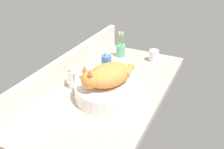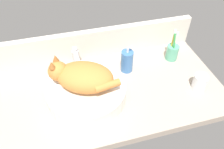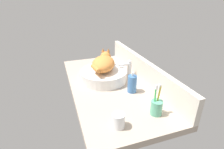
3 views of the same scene
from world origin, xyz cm
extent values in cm
cube|color=#B2A08E|center=(0.00, 0.00, -2.00)|extent=(119.02, 58.01, 4.00)
cube|color=silver|center=(0.00, 27.21, 8.27)|extent=(119.02, 3.60, 16.54)
cylinder|color=white|center=(-7.29, -2.76, 4.07)|extent=(36.30, 36.30, 8.13)
ellipsoid|color=orange|center=(-7.29, -2.76, 13.63)|extent=(29.86, 26.02, 11.00)
sphere|color=orange|center=(-18.04, 2.29, 15.13)|extent=(8.80, 8.80, 8.80)
cone|color=#A4632D|center=(-19.88, 0.73, 20.53)|extent=(2.80, 2.80, 3.20)
cone|color=#A4632D|center=(-18.00, 4.71, 20.53)|extent=(2.80, 2.80, 3.20)
cylinder|color=orange|center=(0.70, -10.74, 14.13)|extent=(11.37, 4.92, 3.20)
cylinder|color=silver|center=(-8.62, 19.89, 5.50)|extent=(3.60, 3.60, 11.00)
cylinder|color=silver|center=(-8.33, 14.90, 10.40)|extent=(2.78, 10.11, 2.20)
sphere|color=silver|center=(-8.62, 19.89, 12.20)|extent=(2.80, 2.80, 2.80)
cylinder|color=#3F72B2|center=(16.50, 10.69, 6.00)|extent=(6.36, 6.36, 12.01)
cylinder|color=silver|center=(16.50, 10.69, 13.41)|extent=(1.20, 1.20, 2.80)
cylinder|color=silver|center=(17.70, 10.69, 14.81)|extent=(2.20, 1.00, 1.00)
cylinder|color=#5BB28E|center=(43.71, 13.07, 4.29)|extent=(6.59, 6.59, 8.57)
cylinder|color=green|center=(43.17, 11.81, 8.90)|extent=(2.90, 1.75, 17.01)
cube|color=white|center=(43.17, 11.81, 17.40)|extent=(1.48, 0.92, 2.56)
cylinder|color=yellow|center=(42.87, 13.84, 8.90)|extent=(1.89, 1.98, 17.05)
cube|color=white|center=(42.87, 13.84, 17.40)|extent=(1.34, 0.95, 2.51)
cylinder|color=white|center=(46.61, -10.77, 3.91)|extent=(6.62, 6.62, 7.82)
cylinder|color=silver|center=(46.61, -10.77, 2.64)|extent=(5.82, 5.82, 5.29)
camera|label=1|loc=(-107.46, -53.07, 76.12)|focal=40.00mm
camera|label=2|loc=(-13.45, -69.95, 80.02)|focal=35.00mm
camera|label=3|loc=(112.02, -36.66, 62.51)|focal=28.00mm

